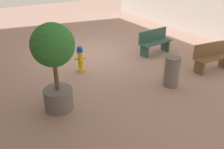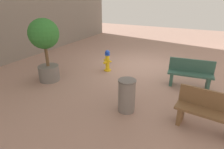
{
  "view_description": "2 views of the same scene",
  "coord_description": "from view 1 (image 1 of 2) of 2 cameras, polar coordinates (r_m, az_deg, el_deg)",
  "views": [
    {
      "loc": [
        4.21,
        8.42,
        3.63
      ],
      "look_at": [
        0.79,
        2.85,
        0.44
      ],
      "focal_mm": 39.8,
      "sensor_mm": 36.0,
      "label": 1
    },
    {
      "loc": [
        -2.47,
        7.83,
        2.95
      ],
      "look_at": [
        0.16,
        2.6,
        0.49
      ],
      "focal_mm": 30.43,
      "sensor_mm": 36.0,
      "label": 2
    }
  ],
  "objects": [
    {
      "name": "trash_bin",
      "position": [
        7.61,
        13.56,
        0.66
      ],
      "size": [
        0.48,
        0.48,
        0.92
      ],
      "color": "slate",
      "rests_on": "ground_plane"
    },
    {
      "name": "bench_far",
      "position": [
        9.09,
        21.99,
        3.81
      ],
      "size": [
        1.45,
        0.61,
        0.95
      ],
      "color": "brown",
      "rests_on": "ground_plane"
    },
    {
      "name": "fire_hydrant",
      "position": [
        8.46,
        -7.3,
        3.7
      ],
      "size": [
        0.4,
        0.37,
        0.89
      ],
      "color": "gold",
      "rests_on": "ground_plane"
    },
    {
      "name": "ground_plane",
      "position": [
        10.09,
        -4.7,
        4.86
      ],
      "size": [
        23.4,
        23.4,
        0.0
      ],
      "primitive_type": "plane",
      "color": "#9E7A6B"
    },
    {
      "name": "planter_tree",
      "position": [
        6.02,
        -13.17,
        3.79
      ],
      "size": [
        1.04,
        1.04,
        2.26
      ],
      "color": "slate",
      "rests_on": "ground_plane"
    },
    {
      "name": "bench_near",
      "position": [
        10.08,
        9.76,
        7.47
      ],
      "size": [
        1.5,
        0.57,
        0.95
      ],
      "color": "#33594C",
      "rests_on": "ground_plane"
    }
  ]
}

